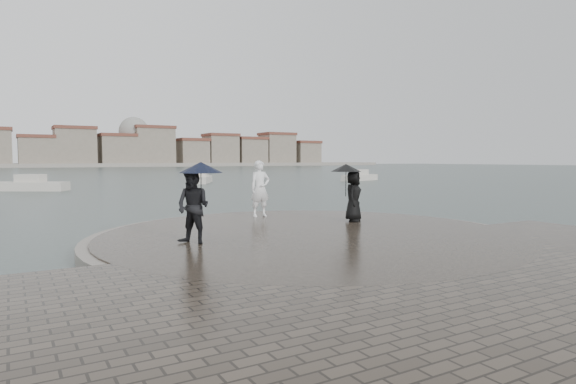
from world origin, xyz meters
TOP-DOWN VIEW (x-y plane):
  - ground at (0.00, 0.00)m, footprint 400.00×400.00m
  - kerb_ring at (0.00, 3.50)m, footprint 12.50×12.50m
  - quay_tip at (0.00, 3.50)m, footprint 11.90×11.90m
  - statue at (0.46, 7.63)m, footprint 0.78×0.54m
  - visitor_left at (-3.49, 3.41)m, footprint 1.35×1.23m
  - visitor_right at (2.52, 4.87)m, footprint 1.28×1.12m
  - far_skyline at (-6.29, 160.71)m, footprint 260.00×20.00m
  - boats at (10.56, 36.88)m, footprint 39.47×10.30m

SIDE VIEW (x-z plane):
  - ground at x=0.00m, z-range 0.00..0.00m
  - kerb_ring at x=0.00m, z-range 0.00..0.32m
  - quay_tip at x=0.00m, z-range 0.00..0.36m
  - boats at x=10.56m, z-range -0.37..1.13m
  - statue at x=0.46m, z-range 0.36..2.42m
  - visitor_right at x=2.52m, z-range 0.51..2.46m
  - visitor_left at x=-3.49m, z-range 0.49..2.53m
  - far_skyline at x=-6.29m, z-range -12.89..24.11m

